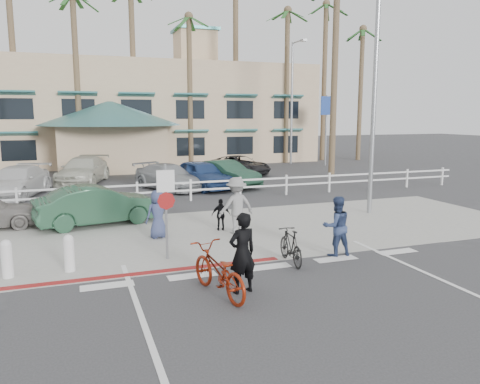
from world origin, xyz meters
name	(u,v)px	position (x,y,z in m)	size (l,w,h in m)	color
ground	(278,275)	(0.00, 0.00, 0.00)	(140.00, 140.00, 0.00)	#333335
bike_path	(318,305)	(0.00, -2.00, 0.00)	(12.00, 16.00, 0.01)	#333335
sidewalk_plaza	(222,232)	(0.00, 4.50, 0.01)	(22.00, 7.00, 0.01)	gray
cross_street	(193,210)	(0.00, 8.50, 0.00)	(40.00, 5.00, 0.01)	#333335
parking_lot	(155,180)	(0.00, 18.00, 0.00)	(50.00, 16.00, 0.01)	#333335
curb_red	(147,273)	(-3.00, 1.20, 0.01)	(7.00, 0.25, 0.02)	maroon
rail_fence	(193,190)	(0.50, 10.50, 0.50)	(29.40, 0.16, 1.00)	silver
building	(150,94)	(2.00, 31.00, 5.65)	(28.00, 16.00, 11.30)	#CCAF8B
sign_post	(166,207)	(-2.30, 2.20, 1.45)	(0.50, 0.10, 2.90)	gray
bollard_0	(69,253)	(-4.80, 2.00, 0.47)	(0.26, 0.26, 0.95)	silver
bollard_1	(7,259)	(-6.20, 2.00, 0.47)	(0.26, 0.26, 0.95)	silver
streetlight_0	(374,99)	(6.50, 5.50, 4.50)	(0.60, 2.00, 9.00)	gray
streetlight_1	(292,104)	(12.00, 24.00, 4.75)	(0.60, 2.00, 9.50)	gray
info_sign	(326,129)	(14.00, 22.00, 2.80)	(1.20, 0.16, 5.60)	navy
palm_2	(13,54)	(-8.00, 26.00, 8.00)	(4.00, 4.00, 16.00)	#1F5221
palm_3	(76,69)	(-4.00, 25.00, 7.00)	(4.00, 4.00, 14.00)	#1F5221
palm_4	(133,65)	(0.00, 26.00, 7.50)	(4.00, 4.00, 15.00)	#1F5221
palm_5	(190,80)	(4.00, 25.00, 6.50)	(4.00, 4.00, 13.00)	#1F5221
palm_6	(236,56)	(8.00, 26.00, 8.50)	(4.00, 4.00, 17.00)	#1F5221
palm_7	(287,76)	(12.00, 25.00, 7.00)	(4.00, 4.00, 14.00)	#1F5221
palm_8	(324,72)	(16.00, 26.00, 7.50)	(4.00, 4.00, 15.00)	#1F5221
palm_9	(361,84)	(19.00, 25.00, 6.50)	(4.00, 4.00, 13.00)	#1F5221
palm_11	(335,64)	(11.00, 16.00, 7.00)	(4.00, 4.00, 14.00)	#1F5221
bike_red	(218,271)	(-1.77, -0.78, 0.55)	(0.74, 2.11, 1.11)	maroon
rider_red	(242,253)	(-1.21, -0.79, 0.90)	(0.66, 0.43, 1.81)	black
bike_black	(291,246)	(0.69, 0.71, 0.47)	(0.44, 1.57, 0.94)	black
rider_black	(336,226)	(2.19, 0.93, 0.84)	(0.82, 0.64, 1.68)	navy
pedestrian_a	(236,206)	(0.39, 4.19, 0.94)	(1.21, 0.70, 1.88)	gray
pedestrian_child	(221,215)	(0.04, 4.75, 0.54)	(0.64, 0.27, 1.09)	black
pedestrian_b	(158,214)	(-2.14, 4.50, 0.77)	(0.76, 0.49, 1.55)	navy
car_white_sedan	(98,205)	(-3.84, 7.05, 0.71)	(1.50, 4.30, 1.42)	#21452F
lot_car_1	(16,182)	(-7.18, 14.39, 0.72)	(2.03, 4.99, 1.45)	silver
lot_car_2	(201,175)	(1.82, 13.85, 0.76)	(1.79, 4.44, 1.51)	navy
lot_car_3	(225,174)	(3.20, 14.02, 0.72)	(1.52, 4.36, 1.44)	#1C3C2B
lot_car_4	(83,170)	(-4.05, 18.06, 0.75)	(2.10, 5.17, 1.50)	beige
lot_car_5	(240,165)	(5.78, 18.83, 0.62)	(2.05, 4.45, 1.24)	black
lot_car_6	(169,177)	(0.13, 14.16, 0.67)	(1.87, 4.60, 1.34)	gray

